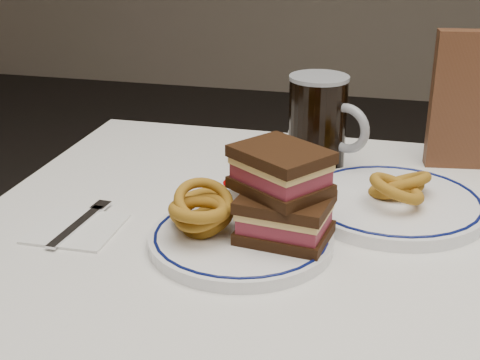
% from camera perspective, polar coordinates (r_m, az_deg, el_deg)
% --- Properties ---
extents(dining_table, '(1.27, 0.87, 0.75)m').
position_cam_1_polar(dining_table, '(1.03, 12.69, -10.15)').
color(dining_table, silver).
rests_on(dining_table, floor).
extents(main_plate, '(0.26, 0.26, 0.02)m').
position_cam_1_polar(main_plate, '(0.93, 0.09, -5.02)').
color(main_plate, white).
rests_on(main_plate, dining_table).
extents(reuben_sandwich, '(0.15, 0.15, 0.12)m').
position_cam_1_polar(reuben_sandwich, '(0.90, 3.67, -1.20)').
color(reuben_sandwich, black).
rests_on(reuben_sandwich, main_plate).
extents(onion_rings_main, '(0.11, 0.13, 0.11)m').
position_cam_1_polar(onion_rings_main, '(0.92, -3.24, -2.67)').
color(onion_rings_main, brown).
rests_on(onion_rings_main, main_plate).
extents(ketchup_ramekin, '(0.06, 0.06, 0.03)m').
position_cam_1_polar(ketchup_ramekin, '(1.01, -0.12, -1.01)').
color(ketchup_ramekin, white).
rests_on(ketchup_ramekin, main_plate).
extents(beer_mug, '(0.15, 0.10, 0.17)m').
position_cam_1_polar(beer_mug, '(1.17, 6.76, 4.82)').
color(beer_mug, black).
rests_on(beer_mug, dining_table).
extents(far_plate, '(0.29, 0.29, 0.02)m').
position_cam_1_polar(far_plate, '(1.06, 12.84, -1.91)').
color(far_plate, white).
rests_on(far_plate, dining_table).
extents(onion_rings_far, '(0.10, 0.14, 0.08)m').
position_cam_1_polar(onion_rings_far, '(1.06, 13.40, -0.53)').
color(onion_rings_far, brown).
rests_on(onion_rings_far, far_plate).
extents(napkin_fork, '(0.12, 0.16, 0.01)m').
position_cam_1_polar(napkin_fork, '(1.01, -13.71, -3.94)').
color(napkin_fork, white).
rests_on(napkin_fork, dining_table).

